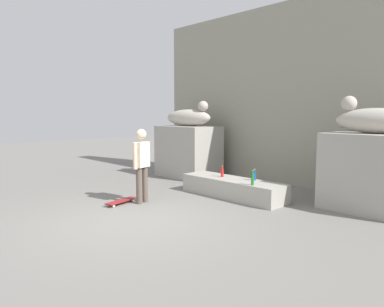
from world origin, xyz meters
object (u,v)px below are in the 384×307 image
at_px(bottle_green, 253,179).
at_px(bottle_red, 222,172).
at_px(statue_reclining_left, 189,117).
at_px(skater, 142,162).
at_px(statue_reclining_right, 375,120).
at_px(skateboard, 121,201).
at_px(bottle_blue, 254,176).

distance_m(bottle_green, bottle_red, 1.19).
relative_size(statue_reclining_left, bottle_red, 6.08).
xyz_separation_m(skater, bottle_green, (1.83, 1.65, -0.34)).
distance_m(statue_reclining_right, bottle_green, 2.76).
xyz_separation_m(skateboard, bottle_blue, (1.75, 2.56, 0.49)).
bearing_deg(statue_reclining_left, bottle_green, -33.70).
bearing_deg(skateboard, statue_reclining_right, -62.37).
height_order(statue_reclining_left, skater, statue_reclining_left).
distance_m(skateboard, bottle_green, 2.97).
xyz_separation_m(skater, bottle_red, (0.68, 1.95, -0.37)).
height_order(skater, bottle_green, skater).
bearing_deg(bottle_blue, statue_reclining_left, 164.16).
relative_size(skater, skateboard, 2.03).
bearing_deg(statue_reclining_left, skateboard, -78.81).
bearing_deg(bottle_red, statue_reclining_right, 19.49).
height_order(statue_reclining_right, skater, statue_reclining_right).
bearing_deg(skater, statue_reclining_left, 12.92).
height_order(skateboard, bottle_blue, bottle_blue).
bearing_deg(statue_reclining_right, skateboard, 31.03).
bearing_deg(bottle_blue, skateboard, -124.30).
height_order(skater, bottle_red, skater).
distance_m(bottle_blue, bottle_green, 0.59).
height_order(bottle_green, bottle_red, bottle_green).
bearing_deg(skater, statue_reclining_right, -67.67).
bearing_deg(statue_reclining_right, bottle_blue, 11.92).
distance_m(skater, bottle_blue, 2.66).
relative_size(skateboard, bottle_red, 2.98).
relative_size(statue_reclining_left, bottle_green, 5.07).
bearing_deg(statue_reclining_left, skater, -72.66).
xyz_separation_m(bottle_green, bottle_red, (-1.16, 0.29, -0.03)).
bearing_deg(skateboard, statue_reclining_left, 10.24).
distance_m(statue_reclining_left, skater, 3.65).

